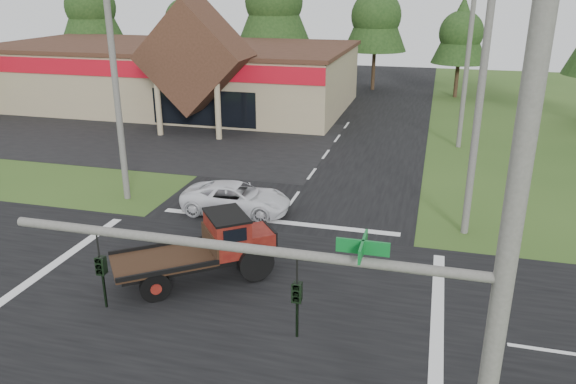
% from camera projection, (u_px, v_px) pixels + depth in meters
% --- Properties ---
extents(ground, '(120.00, 120.00, 0.00)m').
position_uv_depth(ground, '(219.00, 303.00, 18.57)').
color(ground, '#2F4C1B').
rests_on(ground, ground).
extents(road_ns, '(12.00, 120.00, 0.02)m').
position_uv_depth(road_ns, '(219.00, 303.00, 18.57)').
color(road_ns, black).
rests_on(road_ns, ground).
extents(road_ew, '(120.00, 12.00, 0.02)m').
position_uv_depth(road_ew, '(219.00, 303.00, 18.57)').
color(road_ew, black).
rests_on(road_ew, ground).
extents(parking_apron, '(28.00, 14.00, 0.02)m').
position_uv_depth(parking_apron, '(132.00, 136.00, 39.17)').
color(parking_apron, black).
rests_on(parking_apron, ground).
extents(cvs_building, '(30.40, 18.20, 9.19)m').
position_uv_depth(cvs_building, '(174.00, 74.00, 48.21)').
color(cvs_building, tan).
rests_on(cvs_building, ground).
extents(traffic_signal_mast, '(8.12, 0.24, 7.00)m').
position_uv_depth(traffic_signal_mast, '(378.00, 354.00, 8.84)').
color(traffic_signal_mast, '#595651').
rests_on(traffic_signal_mast, ground).
extents(utility_pole_nr, '(2.00, 0.30, 11.00)m').
position_uv_depth(utility_pole_nr, '(500.00, 302.00, 8.01)').
color(utility_pole_nr, '#595651').
rests_on(utility_pole_nr, ground).
extents(utility_pole_nw, '(2.00, 0.30, 10.50)m').
position_uv_depth(utility_pole_nw, '(116.00, 89.00, 25.89)').
color(utility_pole_nw, '#595651').
rests_on(utility_pole_nw, ground).
extents(utility_pole_ne, '(2.00, 0.30, 11.50)m').
position_uv_depth(utility_pole_ne, '(480.00, 95.00, 21.86)').
color(utility_pole_ne, '#595651').
rests_on(utility_pole_ne, ground).
extents(utility_pole_n, '(2.00, 0.30, 11.20)m').
position_uv_depth(utility_pole_n, '(468.00, 57.00, 34.60)').
color(utility_pole_n, '#595651').
rests_on(utility_pole_n, ground).
extents(tree_row_a, '(6.72, 6.72, 12.12)m').
position_uv_depth(tree_row_a, '(90.00, 4.00, 59.30)').
color(tree_row_a, '#332316').
rests_on(tree_row_a, ground).
extents(tree_row_b, '(5.60, 5.60, 10.10)m').
position_uv_depth(tree_row_b, '(186.00, 18.00, 59.16)').
color(tree_row_b, '#332316').
rests_on(tree_row_b, ground).
extents(tree_row_d, '(6.16, 6.16, 11.11)m').
position_uv_depth(tree_row_d, '(376.00, 13.00, 54.10)').
color(tree_row_d, '#332316').
rests_on(tree_row_d, ground).
extents(tree_row_e, '(5.04, 5.04, 9.09)m').
position_uv_depth(tree_row_e, '(461.00, 31.00, 50.82)').
color(tree_row_e, '#332316').
rests_on(tree_row_e, ground).
extents(antique_flatbed_truck, '(5.83, 5.18, 2.38)m').
position_uv_depth(antique_flatbed_truck, '(197.00, 249.00, 19.68)').
color(antique_flatbed_truck, '#520D0B').
rests_on(antique_flatbed_truck, ground).
extents(white_pickup, '(5.09, 2.54, 1.38)m').
position_uv_depth(white_pickup, '(236.00, 198.00, 25.81)').
color(white_pickup, white).
rests_on(white_pickup, ground).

